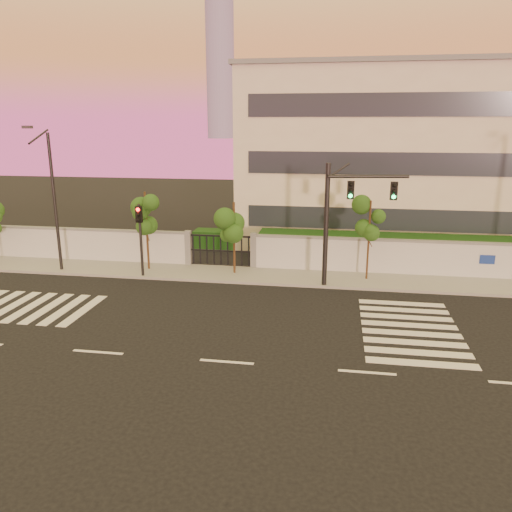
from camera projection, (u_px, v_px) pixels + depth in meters
name	position (u px, v px, depth m)	size (l,w,h in m)	color
ground	(227.00, 362.00, 18.14)	(120.00, 120.00, 0.00)	black
sidewalk	(267.00, 276.00, 28.14)	(60.00, 3.00, 0.15)	gray
perimeter_wall	(272.00, 252.00, 29.30)	(60.00, 0.36, 2.20)	#B9BBC0
hedge_row	(294.00, 246.00, 31.81)	(41.00, 4.25, 1.80)	#0F3411
institutional_building	(412.00, 156.00, 36.15)	(24.40, 12.40, 12.25)	beige
distant_skyscraper	(219.00, 25.00, 279.36)	(16.00, 16.00, 118.00)	slate
road_markings	(210.00, 320.00, 21.97)	(57.00, 7.62, 0.02)	silver
street_tree_c	(146.00, 213.00, 28.50)	(1.50, 1.19, 4.67)	#382314
street_tree_d	(234.00, 222.00, 27.78)	(1.54, 1.23, 4.20)	#382314
street_tree_e	(370.00, 223.00, 26.63)	(1.35, 1.07, 4.46)	#382314
traffic_signal_main	(343.00, 211.00, 25.25)	(4.10, 0.76, 6.50)	black
traffic_signal_secondary	(140.00, 232.00, 27.34)	(0.33, 0.33, 4.18)	black
streetlight_west	(52.00, 196.00, 27.92)	(0.50, 2.00, 8.30)	black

